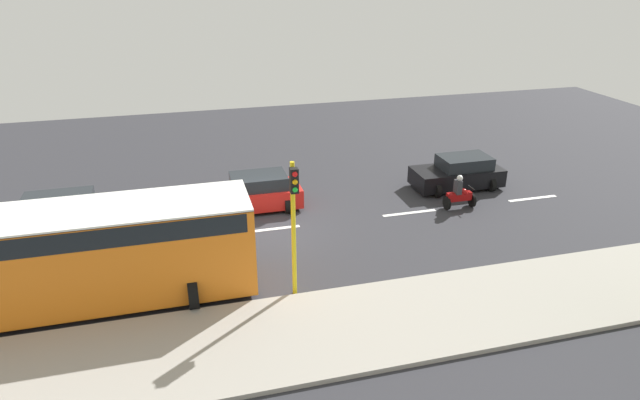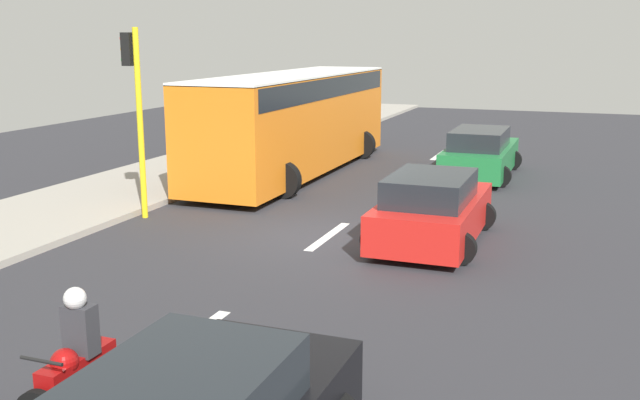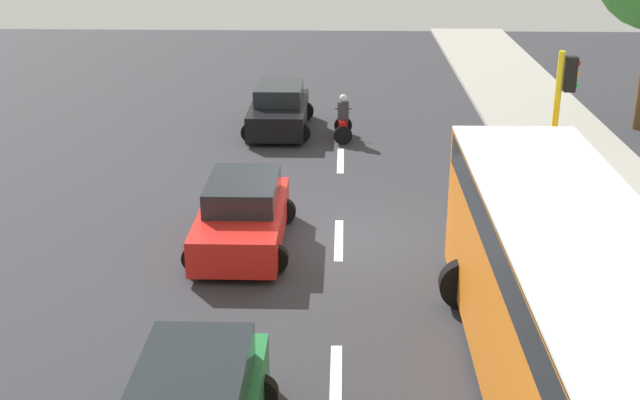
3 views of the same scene
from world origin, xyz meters
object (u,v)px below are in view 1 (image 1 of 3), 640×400
car_black (458,173)px  motorcycle (460,194)px  car_green (52,215)px  traffic_light_corner (294,212)px  city_bus (67,252)px  car_red (253,193)px

car_black → motorcycle: size_ratio=2.72×
car_green → car_black: size_ratio=1.10×
traffic_light_corner → motorcycle: bearing=119.9°
car_black → city_bus: city_bus is taller
motorcycle → car_red: bearing=-104.9°
car_red → traffic_light_corner: bearing=2.1°
car_green → motorcycle: size_ratio=3.00×
car_black → traffic_light_corner: size_ratio=0.92×
city_bus → traffic_light_corner: 6.90m
car_red → motorcycle: 8.86m
car_red → traffic_light_corner: 7.41m
car_red → city_bus: 8.74m
car_green → city_bus: bearing=14.9°
car_red → city_bus: city_bus is taller
car_black → motorcycle: motorcycle is taller
car_green → traffic_light_corner: traffic_light_corner is taller
car_green → motorcycle: motorcycle is taller
car_black → city_bus: size_ratio=0.38×
car_green → car_black: 17.60m
car_red → car_black: bearing=89.4°
car_red → traffic_light_corner: (7.06, 0.26, 2.22)m
car_red → motorcycle: (2.28, 8.56, -0.07)m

